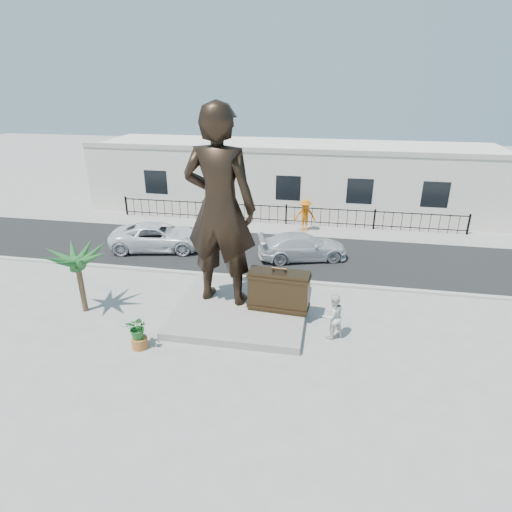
{
  "coord_description": "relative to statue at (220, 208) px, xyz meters",
  "views": [
    {
      "loc": [
        2.81,
        -13.38,
        9.0
      ],
      "look_at": [
        0.0,
        2.0,
        2.3
      ],
      "focal_mm": 30.0,
      "sensor_mm": 36.0,
      "label": 1
    }
  ],
  "objects": [
    {
      "name": "suitcase",
      "position": [
        2.41,
        -0.48,
        -3.11
      ],
      "size": [
        2.4,
        0.91,
        1.66
      ],
      "primitive_type": "cube",
      "rotation": [
        0.0,
        0.0,
        -0.07
      ],
      "color": "#322415",
      "rests_on": "plinth"
    },
    {
      "name": "planter",
      "position": [
        -2.14,
        -3.51,
        -4.04
      ],
      "size": [
        0.56,
        0.56,
        0.4
      ],
      "primitive_type": "cylinder",
      "color": "#9A5D28",
      "rests_on": "ground"
    },
    {
      "name": "curb",
      "position": [
        1.39,
        2.6,
        -4.18
      ],
      "size": [
        40.0,
        0.25,
        0.12
      ],
      "primitive_type": "cube",
      "color": "#A5A399",
      "rests_on": "ground"
    },
    {
      "name": "car_silver",
      "position": [
        2.88,
        5.5,
        -3.56
      ],
      "size": [
        4.99,
        3.16,
        1.35
      ],
      "primitive_type": "imported",
      "rotation": [
        0.0,
        0.0,
        1.87
      ],
      "color": "#BABEBF",
      "rests_on": "street"
    },
    {
      "name": "car_white",
      "position": [
        -5.04,
        5.41,
        -3.52
      ],
      "size": [
        5.5,
        3.28,
        1.43
      ],
      "primitive_type": "imported",
      "rotation": [
        0.0,
        0.0,
        1.76
      ],
      "color": "silver",
      "rests_on": "street"
    },
    {
      "name": "statue",
      "position": [
        0.0,
        0.0,
        0.0
      ],
      "size": [
        3.07,
        2.19,
        7.88
      ],
      "primitive_type": "imported",
      "rotation": [
        0.0,
        0.0,
        3.03
      ],
      "color": "black",
      "rests_on": "plinth"
    },
    {
      "name": "plinth",
      "position": [
        0.89,
        -0.4,
        -4.09
      ],
      "size": [
        5.2,
        5.2,
        0.3
      ],
      "primitive_type": "cube",
      "color": "gray",
      "rests_on": "ground"
    },
    {
      "name": "shrub",
      "position": [
        -2.14,
        -3.51,
        -3.42
      ],
      "size": [
        0.78,
        0.68,
        0.85
      ],
      "primitive_type": "imported",
      "rotation": [
        0.0,
        0.0,
        -0.03
      ],
      "color": "#1F5F23",
      "rests_on": "planter"
    },
    {
      "name": "far_sidewalk",
      "position": [
        1.39,
        10.1,
        -4.23
      ],
      "size": [
        40.0,
        2.5,
        0.02
      ],
      "primitive_type": "cube",
      "color": "#9E9991",
      "rests_on": "ground"
    },
    {
      "name": "tourist",
      "position": [
        4.55,
        -1.61,
        -3.36
      ],
      "size": [
        1.08,
        1.02,
        1.76
      ],
      "primitive_type": "imported",
      "rotation": [
        0.0,
        0.0,
        3.71
      ],
      "color": "silver",
      "rests_on": "ground"
    },
    {
      "name": "fence",
      "position": [
        1.39,
        10.9,
        -3.64
      ],
      "size": [
        22.0,
        0.1,
        1.2
      ],
      "primitive_type": "cube",
      "color": "black",
      "rests_on": "ground"
    },
    {
      "name": "street",
      "position": [
        1.39,
        6.1,
        -4.24
      ],
      "size": [
        40.0,
        7.0,
        0.01
      ],
      "primitive_type": "cube",
      "color": "black",
      "rests_on": "ground"
    },
    {
      "name": "building",
      "position": [
        1.39,
        15.1,
        -2.04
      ],
      "size": [
        28.0,
        7.0,
        4.4
      ],
      "primitive_type": "cube",
      "color": "silver",
      "rests_on": "ground"
    },
    {
      "name": "worker",
      "position": [
        2.68,
        9.79,
        -3.22
      ],
      "size": [
        1.4,
        0.95,
        1.99
      ],
      "primitive_type": "imported",
      "rotation": [
        0.0,
        0.0,
        0.17
      ],
      "color": "orange",
      "rests_on": "far_sidewalk"
    },
    {
      "name": "ground",
      "position": [
        1.39,
        -1.9,
        -4.24
      ],
      "size": [
        100.0,
        100.0,
        0.0
      ],
      "primitive_type": "plane",
      "color": "#9E9991",
      "rests_on": "ground"
    },
    {
      "name": "palm_tree",
      "position": [
        -5.46,
        -1.49,
        -4.24
      ],
      "size": [
        1.8,
        1.8,
        3.2
      ],
      "primitive_type": null,
      "color": "#1B4C1F",
      "rests_on": "ground"
    }
  ]
}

